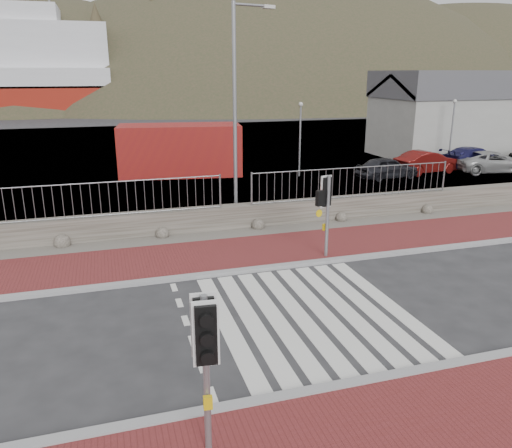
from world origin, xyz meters
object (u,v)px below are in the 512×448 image
object	(u,v)px
streetlight	(238,104)
car_a	(387,168)
car_d	(493,162)
traffic_signal_near	(205,342)
car_b	(427,162)
traffic_signal_far	(327,199)
shipping_container	(180,150)
car_c	(473,158)

from	to	relation	value
streetlight	car_a	xyz separation A→B (m)	(10.06, 5.75, -3.94)
car_d	streetlight	bearing A→B (deg)	117.73
traffic_signal_near	car_b	bearing A→B (deg)	53.05
traffic_signal_far	car_d	bearing A→B (deg)	-160.07
streetlight	car_a	distance (m)	12.24
car_a	shipping_container	bearing A→B (deg)	62.07
shipping_container	car_c	distance (m)	17.84
traffic_signal_far	car_b	distance (m)	16.11
car_a	car_d	xyz separation A→B (m)	(6.92, -0.24, 0.02)
car_b	car_d	xyz separation A→B (m)	(3.87, -0.91, -0.03)
streetlight	traffic_signal_near	bearing A→B (deg)	-118.66
car_c	car_d	world-z (taller)	car_c
traffic_signal_far	car_a	distance (m)	13.57
streetlight	car_a	bearing A→B (deg)	18.27
traffic_signal_far	car_c	bearing A→B (deg)	-156.10
traffic_signal_near	car_c	world-z (taller)	traffic_signal_near
traffic_signal_far	car_c	xyz separation A→B (m)	(15.24, 11.73, -1.28)
streetlight	car_d	world-z (taller)	streetlight
streetlight	car_d	bearing A→B (deg)	6.50
traffic_signal_near	car_a	size ratio (longest dim) A/B	0.76
traffic_signal_near	car_d	world-z (taller)	traffic_signal_near
streetlight	shipping_container	bearing A→B (deg)	82.61
car_d	traffic_signal_far	bearing A→B (deg)	133.35
streetlight	car_c	world-z (taller)	streetlight
traffic_signal_far	car_c	size ratio (longest dim) A/B	0.59
traffic_signal_near	traffic_signal_far	bearing A→B (deg)	59.56
streetlight	car_d	size ratio (longest dim) A/B	1.80
car_d	traffic_signal_near	bearing A→B (deg)	140.03
car_a	car_b	size ratio (longest dim) A/B	0.89
traffic_signal_far	car_d	distance (m)	18.57
traffic_signal_near	shipping_container	bearing A→B (deg)	87.78
traffic_signal_far	streetlight	world-z (taller)	streetlight
shipping_container	traffic_signal_far	bearing A→B (deg)	-73.38
traffic_signal_far	car_c	world-z (taller)	traffic_signal_far
car_b	car_d	world-z (taller)	car_b
traffic_signal_near	traffic_signal_far	world-z (taller)	traffic_signal_near
traffic_signal_near	car_d	size ratio (longest dim) A/B	0.60
car_a	car_c	distance (m)	6.84
traffic_signal_far	streetlight	xyz separation A→B (m)	(-1.55, 4.74, 2.61)
shipping_container	car_c	bearing A→B (deg)	-2.59
streetlight	car_c	xyz separation A→B (m)	(16.79, 6.99, -3.89)
shipping_container	car_a	size ratio (longest dim) A/B	1.93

